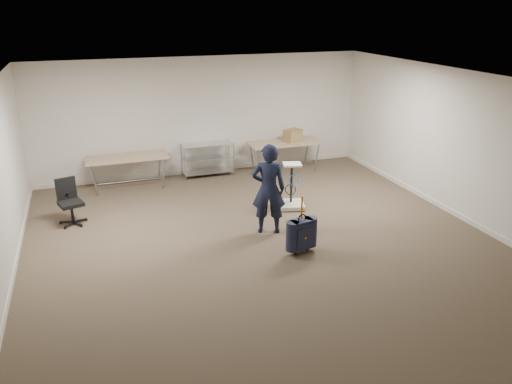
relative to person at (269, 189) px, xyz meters
name	(u,v)px	position (x,y,z in m)	size (l,w,h in m)	color
ground	(269,250)	(-0.26, -0.71, -0.83)	(9.00, 9.00, 0.00)	#4A3D2D
room_shell	(244,217)	(-0.26, 0.67, -0.78)	(8.00, 9.00, 9.00)	beige
folding_table_left	(127,159)	(-2.16, 3.24, -0.15)	(1.80, 0.75, 0.73)	#967C5C
folding_table_right	(285,144)	(1.64, 3.24, -0.15)	(1.80, 0.75, 0.73)	#967C5C
wire_shelf	(207,158)	(-0.26, 3.49, -0.39)	(1.22, 0.47, 0.80)	silver
person	(269,189)	(0.00, 0.00, 0.00)	(0.61, 0.40, 1.66)	black
suitcase	(302,234)	(0.22, -0.97, -0.49)	(0.40, 0.28, 1.01)	#162033
office_chair	(71,210)	(-3.39, 1.58, -0.57)	(0.53, 0.53, 0.87)	black
equipment_cart	(291,196)	(0.85, 0.92, -0.58)	(0.63, 0.63, 0.94)	beige
cardboard_box	(293,136)	(1.85, 3.22, 0.05)	(0.40, 0.30, 0.30)	#8B5B41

